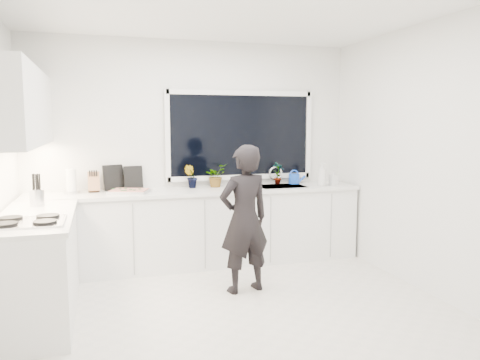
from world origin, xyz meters
name	(u,v)px	position (x,y,z in m)	size (l,w,h in m)	color
floor	(233,311)	(0.00, 0.00, -0.01)	(4.00, 3.50, 0.02)	beige
wall_back	(194,152)	(0.00, 1.76, 1.35)	(4.00, 0.02, 2.70)	white
wall_right	(424,159)	(2.01, 0.00, 1.35)	(0.02, 3.50, 2.70)	white
ceiling	(232,4)	(0.00, 0.00, 2.71)	(4.00, 3.50, 0.02)	white
window	(241,135)	(0.60, 1.73, 1.55)	(1.80, 0.02, 1.00)	black
base_cabinets_back	(200,229)	(0.00, 1.45, 0.44)	(3.92, 0.58, 0.88)	white
base_cabinets_left	(39,268)	(-1.67, 0.35, 0.44)	(0.58, 1.60, 0.88)	white
countertop_back	(199,191)	(0.00, 1.44, 0.90)	(3.94, 0.62, 0.04)	silver
countertop_left	(36,217)	(-1.67, 0.35, 0.90)	(0.62, 1.60, 0.04)	silver
upper_cabinets	(21,107)	(-1.79, 0.70, 1.85)	(0.34, 2.10, 0.70)	white
sink	(281,190)	(1.05, 1.45, 0.87)	(0.58, 0.42, 0.14)	silver
faucet	(276,176)	(1.05, 1.65, 1.03)	(0.03, 0.03, 0.22)	silver
stovetop	(27,221)	(-1.69, 0.00, 0.94)	(0.56, 0.48, 0.03)	black
person	(244,219)	(0.25, 0.44, 0.75)	(0.55, 0.36, 1.50)	black
pizza_tray	(129,191)	(-0.81, 1.42, 0.94)	(0.43, 0.32, 0.03)	#B4B5B9
pizza	(129,190)	(-0.81, 1.42, 0.95)	(0.39, 0.28, 0.01)	red
watering_can	(294,179)	(1.29, 1.61, 0.98)	(0.14, 0.14, 0.13)	blue
paper_towel_roll	(71,182)	(-1.44, 1.55, 1.05)	(0.11, 0.11, 0.26)	white
knife_block	(94,183)	(-1.20, 1.59, 1.03)	(0.13, 0.10, 0.22)	#A57A4C
utensil_crock	(37,198)	(-1.71, 0.80, 1.00)	(0.13, 0.13, 0.16)	silver
picture_frame_large	(133,178)	(-0.75, 1.69, 1.06)	(0.22, 0.02, 0.28)	black
picture_frame_small	(114,177)	(-0.97, 1.69, 1.07)	(0.25, 0.02, 0.30)	black
herb_plants	(227,175)	(0.38, 1.61, 1.06)	(1.31, 0.32, 0.29)	#26662D
soap_bottles	(326,175)	(1.59, 1.30, 1.05)	(0.29, 0.16, 0.29)	#D8BF66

